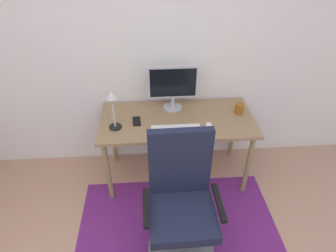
{
  "coord_description": "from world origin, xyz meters",
  "views": [
    {
      "loc": [
        0.06,
        -0.36,
        2.18
      ],
      "look_at": [
        0.19,
        1.55,
        0.81
      ],
      "focal_mm": 30.68,
      "sensor_mm": 36.0,
      "label": 1
    }
  ],
  "objects_px": {
    "monitor": "(173,84)",
    "coffee_cup": "(239,109)",
    "computer_mouse": "(209,126)",
    "cell_phone": "(137,121)",
    "keyboard": "(176,130)",
    "office_chair": "(181,209)",
    "desk": "(177,125)",
    "desk_lamp": "(112,102)"
  },
  "relations": [
    {
      "from": "monitor",
      "to": "coffee_cup",
      "type": "height_order",
      "value": "monitor"
    },
    {
      "from": "computer_mouse",
      "to": "cell_phone",
      "type": "bearing_deg",
      "value": 168.17
    },
    {
      "from": "monitor",
      "to": "keyboard",
      "type": "relative_size",
      "value": 1.07
    },
    {
      "from": "office_chair",
      "to": "desk",
      "type": "bearing_deg",
      "value": 86.17
    },
    {
      "from": "keyboard",
      "to": "desk_lamp",
      "type": "height_order",
      "value": "desk_lamp"
    },
    {
      "from": "computer_mouse",
      "to": "keyboard",
      "type": "bearing_deg",
      "value": -175.04
    },
    {
      "from": "monitor",
      "to": "cell_phone",
      "type": "bearing_deg",
      "value": -148.61
    },
    {
      "from": "keyboard",
      "to": "desk",
      "type": "bearing_deg",
      "value": 82.06
    },
    {
      "from": "cell_phone",
      "to": "office_chair",
      "type": "relative_size",
      "value": 0.13
    },
    {
      "from": "coffee_cup",
      "to": "office_chair",
      "type": "bearing_deg",
      "value": -126.47
    },
    {
      "from": "desk",
      "to": "coffee_cup",
      "type": "height_order",
      "value": "coffee_cup"
    },
    {
      "from": "computer_mouse",
      "to": "desk_lamp",
      "type": "relative_size",
      "value": 0.29
    },
    {
      "from": "monitor",
      "to": "office_chair",
      "type": "bearing_deg",
      "value": -91.0
    },
    {
      "from": "computer_mouse",
      "to": "office_chair",
      "type": "xyz_separation_m",
      "value": [
        -0.31,
        -0.64,
        -0.29
      ]
    },
    {
      "from": "monitor",
      "to": "coffee_cup",
      "type": "xyz_separation_m",
      "value": [
        0.61,
        -0.14,
        -0.2
      ]
    },
    {
      "from": "monitor",
      "to": "computer_mouse",
      "type": "distance_m",
      "value": 0.51
    },
    {
      "from": "monitor",
      "to": "computer_mouse",
      "type": "xyz_separation_m",
      "value": [
        0.29,
        -0.34,
        -0.24
      ]
    },
    {
      "from": "cell_phone",
      "to": "desk_lamp",
      "type": "relative_size",
      "value": 0.39
    },
    {
      "from": "desk_lamp",
      "to": "coffee_cup",
      "type": "bearing_deg",
      "value": 7.58
    },
    {
      "from": "keyboard",
      "to": "computer_mouse",
      "type": "bearing_deg",
      "value": 4.96
    },
    {
      "from": "desk",
      "to": "monitor",
      "type": "height_order",
      "value": "monitor"
    },
    {
      "from": "coffee_cup",
      "to": "desk_lamp",
      "type": "relative_size",
      "value": 0.28
    },
    {
      "from": "monitor",
      "to": "desk_lamp",
      "type": "xyz_separation_m",
      "value": [
        -0.53,
        -0.29,
        0.0
      ]
    },
    {
      "from": "office_chair",
      "to": "computer_mouse",
      "type": "bearing_deg",
      "value": 63.69
    },
    {
      "from": "monitor",
      "to": "keyboard",
      "type": "bearing_deg",
      "value": -90.15
    },
    {
      "from": "monitor",
      "to": "coffee_cup",
      "type": "distance_m",
      "value": 0.66
    },
    {
      "from": "coffee_cup",
      "to": "office_chair",
      "type": "relative_size",
      "value": 0.1
    },
    {
      "from": "desk",
      "to": "office_chair",
      "type": "relative_size",
      "value": 1.33
    },
    {
      "from": "cell_phone",
      "to": "office_chair",
      "type": "xyz_separation_m",
      "value": [
        0.33,
        -0.78,
        -0.28
      ]
    },
    {
      "from": "cell_phone",
      "to": "desk_lamp",
      "type": "xyz_separation_m",
      "value": [
        -0.18,
        -0.08,
        0.25
      ]
    },
    {
      "from": "keyboard",
      "to": "desk_lamp",
      "type": "xyz_separation_m",
      "value": [
        -0.53,
        0.08,
        0.25
      ]
    },
    {
      "from": "desk",
      "to": "keyboard",
      "type": "bearing_deg",
      "value": -97.94
    },
    {
      "from": "desk",
      "to": "office_chair",
      "type": "distance_m",
      "value": 0.83
    },
    {
      "from": "desk_lamp",
      "to": "office_chair",
      "type": "height_order",
      "value": "desk_lamp"
    },
    {
      "from": "monitor",
      "to": "keyboard",
      "type": "xyz_separation_m",
      "value": [
        -0.0,
        -0.37,
        -0.25
      ]
    },
    {
      "from": "desk",
      "to": "desk_lamp",
      "type": "bearing_deg",
      "value": -169.61
    },
    {
      "from": "keyboard",
      "to": "cell_phone",
      "type": "height_order",
      "value": "keyboard"
    },
    {
      "from": "coffee_cup",
      "to": "computer_mouse",
      "type": "bearing_deg",
      "value": -147.37
    },
    {
      "from": "coffee_cup",
      "to": "desk_lamp",
      "type": "distance_m",
      "value": 1.17
    },
    {
      "from": "computer_mouse",
      "to": "office_chair",
      "type": "bearing_deg",
      "value": -115.45
    },
    {
      "from": "desk",
      "to": "computer_mouse",
      "type": "distance_m",
      "value": 0.32
    },
    {
      "from": "coffee_cup",
      "to": "keyboard",
      "type": "bearing_deg",
      "value": -159.3
    }
  ]
}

